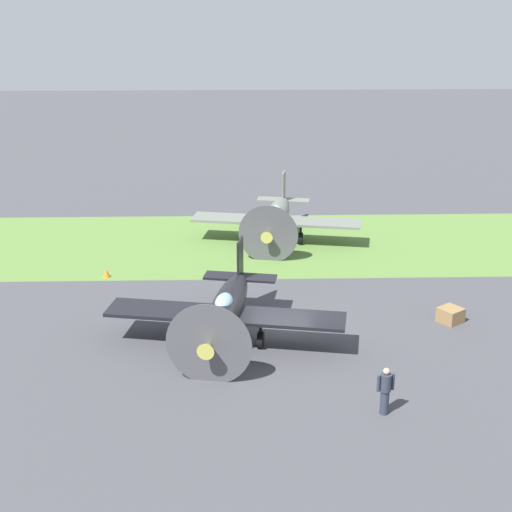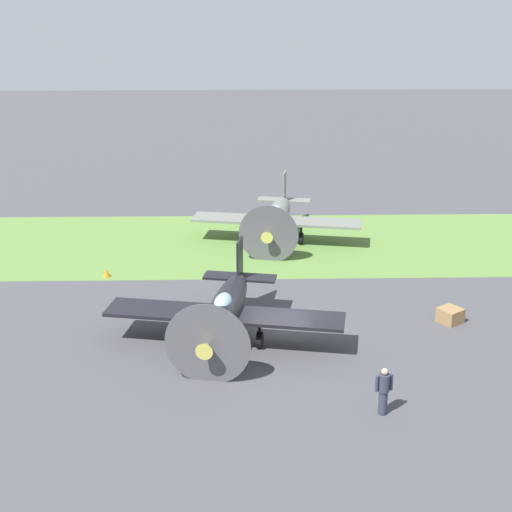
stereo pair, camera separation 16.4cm
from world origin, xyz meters
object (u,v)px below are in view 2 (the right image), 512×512
object	(u,v)px
airplane_lead	(225,309)
supply_crate	(450,315)
airplane_wingman	(277,217)
ground_crew_chief	(384,390)
runway_marker_cone	(107,273)

from	to	relation	value
airplane_lead	supply_crate	size ratio (longest dim) A/B	10.88
airplane_wingman	supply_crate	size ratio (longest dim) A/B	10.75
airplane_lead	ground_crew_chief	xyz separation A→B (m)	(-5.40, 5.68, -0.54)
airplane_lead	supply_crate	xyz separation A→B (m)	(-9.68, -1.61, -1.13)
ground_crew_chief	runway_marker_cone	world-z (taller)	ground_crew_chief
supply_crate	runway_marker_cone	distance (m)	16.77
airplane_wingman	ground_crew_chief	world-z (taller)	airplane_wingman
ground_crew_chief	supply_crate	bearing A→B (deg)	-132.33
supply_crate	airplane_lead	bearing A→B (deg)	9.46
airplane_lead	runway_marker_cone	xyz separation A→B (m)	(6.08, -7.36, -1.23)
ground_crew_chief	runway_marker_cone	bearing A→B (deg)	-60.54
airplane_lead	supply_crate	world-z (taller)	airplane_lead
airplane_lead	ground_crew_chief	world-z (taller)	airplane_lead
supply_crate	runway_marker_cone	bearing A→B (deg)	-20.03
airplane_lead	airplane_wingman	world-z (taller)	airplane_lead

